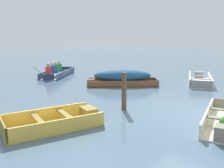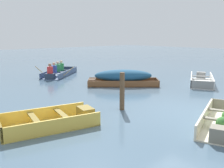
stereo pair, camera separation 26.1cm
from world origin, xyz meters
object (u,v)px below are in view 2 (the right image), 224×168
skiff_white_far_moored (201,80)px  mooring_post (122,91)px  skiff_wooden_brown_near_moored (123,77)px  skiff_yellow_mid_moored (54,121)px  rowboat_slate_blue_with_crew (58,72)px

skiff_white_far_moored → mooring_post: mooring_post is taller
skiff_wooden_brown_near_moored → mooring_post: size_ratio=2.57×
skiff_yellow_mid_moored → rowboat_slate_blue_with_crew: size_ratio=0.81×
skiff_yellow_mid_moored → skiff_white_far_moored: size_ratio=0.84×
skiff_yellow_mid_moored → rowboat_slate_blue_with_crew: (4.59, 7.35, 0.09)m
mooring_post → skiff_yellow_mid_moored: bearing=175.2°
skiff_yellow_mid_moored → mooring_post: bearing=-4.8°
skiff_yellow_mid_moored → rowboat_slate_blue_with_crew: rowboat_slate_blue_with_crew is taller
rowboat_slate_blue_with_crew → skiff_white_far_moored: bearing=-59.1°
skiff_yellow_mid_moored → skiff_white_far_moored: 8.83m
skiff_wooden_brown_near_moored → skiff_yellow_mid_moored: size_ratio=1.18×
skiff_wooden_brown_near_moored → mooring_post: 4.13m
skiff_white_far_moored → mooring_post: 6.41m
rowboat_slate_blue_with_crew → mooring_post: (-2.14, -7.56, 0.40)m
skiff_yellow_mid_moored → skiff_white_far_moored: (8.82, 0.28, 0.00)m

